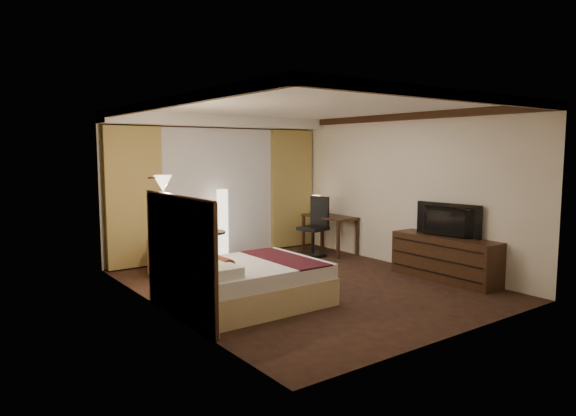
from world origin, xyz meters
TOP-DOWN VIEW (x-y plane):
  - floor at (0.00, 0.00)m, footprint 4.50×5.50m
  - ceiling at (0.00, 0.00)m, footprint 4.50×5.50m
  - back_wall at (0.00, 2.75)m, footprint 4.50×0.02m
  - left_wall at (-2.25, 0.00)m, footprint 0.02×5.50m
  - right_wall at (2.25, 0.00)m, footprint 0.02×5.50m
  - crown_molding at (0.00, 0.00)m, footprint 4.50×5.50m
  - soffit at (0.00, 2.50)m, footprint 4.50×0.50m
  - curtain_sheer at (0.00, 2.67)m, footprint 2.48×0.04m
  - curtain_left_drape at (-1.70, 2.61)m, footprint 1.00×0.14m
  - curtain_right_drape at (1.70, 2.61)m, footprint 1.00×0.14m
  - wall_sconce at (-2.09, 0.36)m, footprint 0.24×0.24m
  - bed at (-1.23, -0.39)m, footprint 1.92×1.50m
  - headboard at (-2.20, -0.39)m, footprint 0.12×1.80m
  - armchair at (-1.36, 1.80)m, footprint 0.97×0.95m
  - side_table at (-0.53, 2.06)m, footprint 0.56×0.56m
  - floor_lamp at (-0.09, 2.38)m, footprint 0.28×0.28m
  - desk at (1.95, 1.65)m, footprint 0.55×1.18m
  - desk_lamp at (1.95, 2.09)m, footprint 0.18×0.18m
  - office_chair at (1.48, 1.60)m, footprint 0.67×0.67m
  - dresser at (2.00, -1.11)m, footprint 0.50×1.79m
  - television at (1.97, -1.11)m, footprint 0.80×1.18m

SIDE VIEW (x-z plane):
  - floor at x=0.00m, z-range -0.01..0.01m
  - bed at x=-1.23m, z-range 0.00..0.56m
  - side_table at x=-0.53m, z-range 0.00..0.61m
  - dresser at x=2.00m, z-range 0.00..0.70m
  - armchair at x=-1.36m, z-range 0.00..0.74m
  - desk at x=1.95m, z-range 0.00..0.75m
  - office_chair at x=1.48m, z-range 0.00..1.16m
  - floor_lamp at x=-0.09m, z-range 0.00..1.34m
  - headboard at x=-2.20m, z-range 0.00..1.50m
  - desk_lamp at x=1.95m, z-range 0.75..1.09m
  - television at x=1.97m, z-range 0.94..1.08m
  - curtain_sheer at x=0.00m, z-range 0.02..2.48m
  - curtain_left_drape at x=-1.70m, z-range 0.02..2.48m
  - curtain_right_drape at x=1.70m, z-range 0.02..2.48m
  - back_wall at x=0.00m, z-range 0.00..2.70m
  - left_wall at x=-2.25m, z-range 0.00..2.70m
  - right_wall at x=2.25m, z-range 0.00..2.70m
  - wall_sconce at x=-2.09m, z-range 1.50..1.74m
  - soffit at x=0.00m, z-range 2.50..2.70m
  - crown_molding at x=0.00m, z-range 2.58..2.70m
  - ceiling at x=0.00m, z-range 2.70..2.71m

